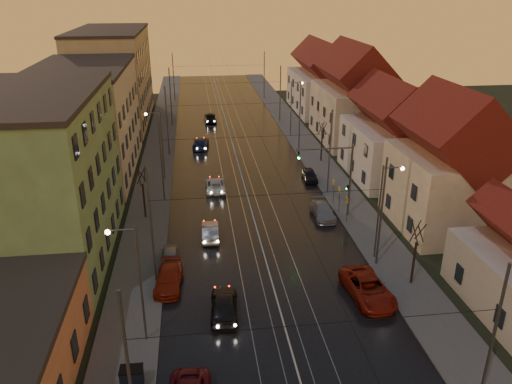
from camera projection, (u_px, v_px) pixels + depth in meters
name	position (u px, v px, depth m)	size (l,w,h in m)	color
ground	(291.00, 350.00, 30.34)	(160.00, 160.00, 0.00)	black
road	(234.00, 150.00, 66.98)	(16.00, 120.00, 0.04)	black
sidewalk_left	(159.00, 153.00, 65.79)	(4.00, 120.00, 0.15)	#4C4C4C
sidewalk_right	(307.00, 147.00, 68.12)	(4.00, 120.00, 0.15)	#4C4C4C
tram_rail_0	(218.00, 151.00, 66.71)	(0.06, 120.00, 0.03)	gray
tram_rail_1	(229.00, 150.00, 66.87)	(0.06, 120.00, 0.03)	gray
tram_rail_2	(240.00, 150.00, 67.05)	(0.06, 120.00, 0.03)	gray
tram_rail_3	(251.00, 149.00, 67.22)	(0.06, 120.00, 0.03)	gray
apartment_left_1	(37.00, 181.00, 38.63)	(10.00, 18.00, 13.00)	#628353
apartment_left_2	(86.00, 122.00, 57.14)	(10.00, 20.00, 12.00)	beige
apartment_left_3	(113.00, 78.00, 78.74)	(10.00, 24.00, 14.00)	#9A8863
house_right_1	(450.00, 170.00, 43.98)	(8.67, 10.20, 10.80)	#BAAE8F
house_right_2	(393.00, 138.00, 56.19)	(9.18, 12.24, 9.20)	silver
house_right_3	(353.00, 99.00, 69.49)	(9.18, 14.28, 11.50)	#BAAE8F
house_right_4	(321.00, 82.00, 86.26)	(9.18, 16.32, 10.00)	silver
catenary_pole_l_0	(129.00, 376.00, 22.12)	(0.16, 0.16, 9.00)	#595B60
catenary_pole_r_0	(492.00, 344.00, 24.12)	(0.16, 0.16, 9.00)	#595B60
catenary_pole_l_1	(151.00, 226.00, 35.86)	(0.16, 0.16, 9.00)	#595B60
catenary_pole_r_1	(381.00, 213.00, 37.86)	(0.16, 0.16, 9.00)	#595B60
catenary_pole_l_2	(161.00, 159.00, 49.60)	(0.16, 0.16, 9.00)	#595B60
catenary_pole_r_2	(330.00, 153.00, 51.60)	(0.16, 0.16, 9.00)	#595B60
catenary_pole_l_3	(167.00, 122.00, 63.34)	(0.16, 0.16, 9.00)	#595B60
catenary_pole_r_3	(300.00, 117.00, 65.34)	(0.16, 0.16, 9.00)	#595B60
catenary_pole_l_4	(171.00, 97.00, 77.08)	(0.16, 0.16, 9.00)	#595B60
catenary_pole_r_4	(280.00, 94.00, 79.08)	(0.16, 0.16, 9.00)	#595B60
catenary_pole_l_5	(174.00, 77.00, 93.56)	(0.16, 0.16, 9.00)	#595B60
catenary_pole_r_5	(264.00, 76.00, 95.57)	(0.16, 0.16, 9.00)	#595B60
street_lamp_0	(134.00, 274.00, 29.24)	(1.75, 0.32, 8.00)	#595B60
street_lamp_1	(383.00, 203.00, 38.69)	(1.75, 0.32, 8.00)	#595B60
street_lamp_2	(159.00, 139.00, 54.89)	(1.75, 0.32, 8.00)	#595B60
street_lamp_3	(293.00, 103.00, 71.67)	(1.75, 0.32, 8.00)	#595B60
traffic_light_mast	(340.00, 172.00, 46.00)	(5.30, 0.32, 7.20)	#595B60
bare_tree_0	(144.00, 194.00, 46.52)	(1.09, 1.09, 5.11)	black
bare_tree_1	(415.00, 255.00, 36.08)	(1.09, 1.09, 5.11)	black
bare_tree_2	(322.00, 143.00, 61.75)	(1.09, 1.09, 5.11)	black
driving_car_0	(224.00, 304.00, 33.38)	(1.80, 4.48, 1.53)	black
driving_car_1	(210.00, 231.00, 43.52)	(1.41, 4.05, 1.33)	#96969B
driving_car_2	(215.00, 185.00, 53.69)	(2.06, 4.46, 1.24)	silver
driving_car_3	(201.00, 143.00, 67.65)	(1.97, 4.84, 1.41)	navy
driving_car_4	(210.00, 117.00, 80.57)	(1.86, 4.62, 1.57)	black
parked_left_2	(169.00, 279.00, 36.51)	(1.87, 4.59, 1.33)	maroon
parked_left_3	(170.00, 258.00, 39.30)	(1.47, 3.65, 1.24)	#949499
parked_right_0	(368.00, 288.00, 35.18)	(2.57, 5.58, 1.55)	maroon
parked_right_1	(323.00, 211.00, 47.52)	(1.84, 4.54, 1.32)	#A1A0A6
parked_right_2	(310.00, 175.00, 56.45)	(1.48, 3.69, 1.26)	black
dumpster	(132.00, 378.00, 27.25)	(1.20, 0.80, 1.10)	black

